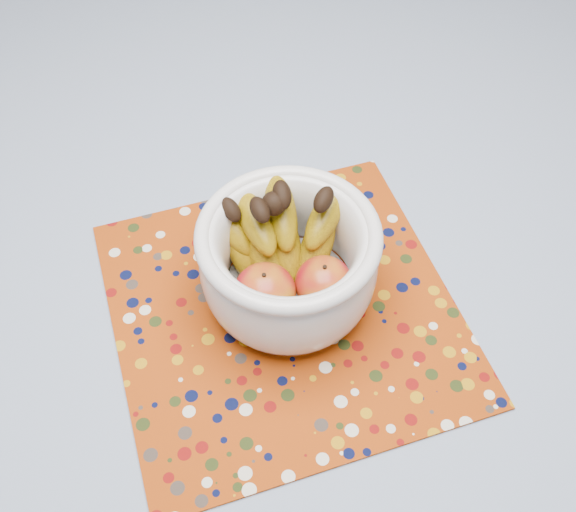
{
  "coord_description": "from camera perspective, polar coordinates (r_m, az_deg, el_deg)",
  "views": [
    {
      "loc": [
        -0.04,
        -0.57,
        1.48
      ],
      "look_at": [
        0.02,
        -0.09,
        0.84
      ],
      "focal_mm": 42.0,
      "sensor_mm": 36.0,
      "label": 1
    }
  ],
  "objects": [
    {
      "name": "table",
      "position": [
        0.99,
        -1.47,
        -1.95
      ],
      "size": [
        1.2,
        1.2,
        0.75
      ],
      "color": "brown",
      "rests_on": "ground"
    },
    {
      "name": "fruit_bowl",
      "position": [
        0.81,
        -0.3,
        0.18
      ],
      "size": [
        0.25,
        0.22,
        0.16
      ],
      "color": "silver",
      "rests_on": "placemat"
    },
    {
      "name": "tablecloth",
      "position": [
        0.93,
        -1.57,
        0.97
      ],
      "size": [
        1.32,
        1.32,
        0.01
      ],
      "primitive_type": "cube",
      "color": "#6377A5",
      "rests_on": "table"
    },
    {
      "name": "placemat",
      "position": [
        0.86,
        -0.36,
        -4.58
      ],
      "size": [
        0.5,
        0.5,
        0.0
      ],
      "primitive_type": "cube",
      "rotation": [
        0.0,
        0.0,
        0.2
      ],
      "color": "#8F3207",
      "rests_on": "tablecloth"
    }
  ]
}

